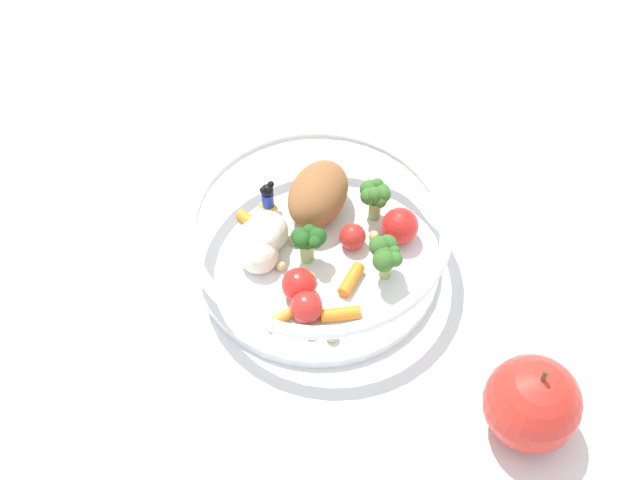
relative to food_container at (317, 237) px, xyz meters
The scene contains 3 objects.
ground_plane 0.03m from the food_container, ahead, with size 2.40×2.40×0.00m, color white.
food_container is the anchor object (origin of this frame).
loose_apple 0.23m from the food_container, 121.81° to the right, with size 0.07×0.07×0.09m.
Camera 1 is at (-0.45, -0.11, 0.60)m, focal length 45.60 mm.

